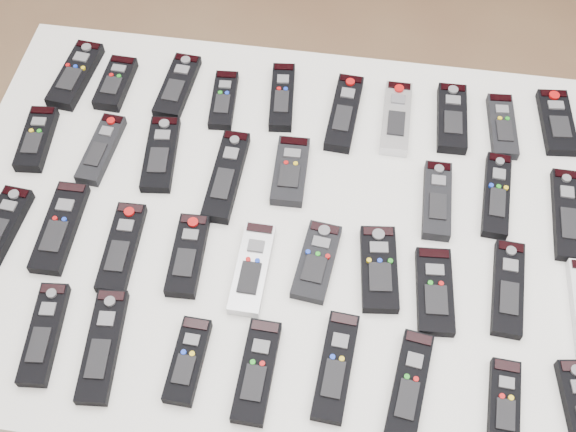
# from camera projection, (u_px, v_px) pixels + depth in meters

# --- Properties ---
(ground) EXTENTS (4.00, 4.00, 0.00)m
(ground) POSITION_uv_depth(u_px,v_px,m) (308.00, 330.00, 2.04)
(ground) COLOR #895E45
(ground) RESTS_ON ground
(table) EXTENTS (1.25, 0.88, 0.78)m
(table) POSITION_uv_depth(u_px,v_px,m) (288.00, 239.00, 1.36)
(table) COLOR white
(table) RESTS_ON ground
(remote_0) EXTENTS (0.07, 0.18, 0.02)m
(remote_0) POSITION_uv_depth(u_px,v_px,m) (76.00, 75.00, 1.50)
(remote_0) COLOR black
(remote_0) RESTS_ON table
(remote_1) EXTENTS (0.06, 0.14, 0.02)m
(remote_1) POSITION_uv_depth(u_px,v_px,m) (116.00, 83.00, 1.49)
(remote_1) COLOR black
(remote_1) RESTS_ON table
(remote_2) EXTENTS (0.07, 0.17, 0.02)m
(remote_2) POSITION_uv_depth(u_px,v_px,m) (177.00, 86.00, 1.49)
(remote_2) COLOR black
(remote_2) RESTS_ON table
(remote_3) EXTENTS (0.06, 0.15, 0.02)m
(remote_3) POSITION_uv_depth(u_px,v_px,m) (224.00, 100.00, 1.47)
(remote_3) COLOR black
(remote_3) RESTS_ON table
(remote_4) EXTENTS (0.06, 0.17, 0.02)m
(remote_4) POSITION_uv_depth(u_px,v_px,m) (282.00, 97.00, 1.47)
(remote_4) COLOR black
(remote_4) RESTS_ON table
(remote_5) EXTENTS (0.06, 0.19, 0.02)m
(remote_5) POSITION_uv_depth(u_px,v_px,m) (344.00, 113.00, 1.45)
(remote_5) COLOR black
(remote_5) RESTS_ON table
(remote_6) EXTENTS (0.05, 0.18, 0.02)m
(remote_6) POSITION_uv_depth(u_px,v_px,m) (396.00, 118.00, 1.44)
(remote_6) COLOR #B7B7BC
(remote_6) RESTS_ON table
(remote_7) EXTENTS (0.06, 0.17, 0.02)m
(remote_7) POSITION_uv_depth(u_px,v_px,m) (452.00, 118.00, 1.44)
(remote_7) COLOR black
(remote_7) RESTS_ON table
(remote_8) EXTENTS (0.06, 0.16, 0.02)m
(remote_8) POSITION_uv_depth(u_px,v_px,m) (502.00, 126.00, 1.43)
(remote_8) COLOR black
(remote_8) RESTS_ON table
(remote_9) EXTENTS (0.07, 0.16, 0.02)m
(remote_9) POSITION_uv_depth(u_px,v_px,m) (557.00, 122.00, 1.43)
(remote_9) COLOR black
(remote_9) RESTS_ON table
(remote_10) EXTENTS (0.07, 0.15, 0.02)m
(remote_10) POSITION_uv_depth(u_px,v_px,m) (37.00, 139.00, 1.41)
(remote_10) COLOR black
(remote_10) RESTS_ON table
(remote_11) EXTENTS (0.06, 0.16, 0.02)m
(remote_11) POSITION_uv_depth(u_px,v_px,m) (101.00, 149.00, 1.40)
(remote_11) COLOR black
(remote_11) RESTS_ON table
(remote_12) EXTENTS (0.08, 0.18, 0.02)m
(remote_12) POSITION_uv_depth(u_px,v_px,m) (161.00, 154.00, 1.39)
(remote_12) COLOR black
(remote_12) RESTS_ON table
(remote_13) EXTENTS (0.06, 0.20, 0.02)m
(remote_13) POSITION_uv_depth(u_px,v_px,m) (226.00, 176.00, 1.36)
(remote_13) COLOR black
(remote_13) RESTS_ON table
(remote_14) EXTENTS (0.07, 0.15, 0.02)m
(remote_14) POSITION_uv_depth(u_px,v_px,m) (290.00, 171.00, 1.37)
(remote_14) COLOR black
(remote_14) RESTS_ON table
(remote_15) EXTENTS (0.05, 0.16, 0.02)m
(remote_15) POSITION_uv_depth(u_px,v_px,m) (437.00, 200.00, 1.33)
(remote_15) COLOR black
(remote_15) RESTS_ON table
(remote_16) EXTENTS (0.06, 0.19, 0.02)m
(remote_16) POSITION_uv_depth(u_px,v_px,m) (497.00, 195.00, 1.34)
(remote_16) COLOR black
(remote_16) RESTS_ON table
(remote_17) EXTENTS (0.05, 0.19, 0.02)m
(remote_17) POSITION_uv_depth(u_px,v_px,m) (567.00, 214.00, 1.31)
(remote_17) COLOR black
(remote_17) RESTS_ON table
(remote_18) EXTENTS (0.07, 0.16, 0.02)m
(remote_18) POSITION_uv_depth(u_px,v_px,m) (3.00, 225.00, 1.30)
(remote_18) COLOR black
(remote_18) RESTS_ON table
(remote_19) EXTENTS (0.06, 0.19, 0.02)m
(remote_19) POSITION_uv_depth(u_px,v_px,m) (60.00, 227.00, 1.30)
(remote_19) COLOR black
(remote_19) RESTS_ON table
(remote_20) EXTENTS (0.06, 0.18, 0.02)m
(remote_20) POSITION_uv_depth(u_px,v_px,m) (122.00, 247.00, 1.27)
(remote_20) COLOR black
(remote_20) RESTS_ON table
(remote_21) EXTENTS (0.06, 0.16, 0.02)m
(remote_21) POSITION_uv_depth(u_px,v_px,m) (188.00, 255.00, 1.26)
(remote_21) COLOR black
(remote_21) RESTS_ON table
(remote_22) EXTENTS (0.06, 0.18, 0.02)m
(remote_22) POSITION_uv_depth(u_px,v_px,m) (252.00, 268.00, 1.25)
(remote_22) COLOR #B7B7BC
(remote_22) RESTS_ON table
(remote_23) EXTENTS (0.07, 0.16, 0.02)m
(remote_23) POSITION_uv_depth(u_px,v_px,m) (317.00, 261.00, 1.26)
(remote_23) COLOR black
(remote_23) RESTS_ON table
(remote_24) EXTENTS (0.08, 0.17, 0.02)m
(remote_24) POSITION_uv_depth(u_px,v_px,m) (379.00, 269.00, 1.25)
(remote_24) COLOR black
(remote_24) RESTS_ON table
(remote_25) EXTENTS (0.07, 0.16, 0.02)m
(remote_25) POSITION_uv_depth(u_px,v_px,m) (435.00, 291.00, 1.23)
(remote_25) COLOR black
(remote_25) RESTS_ON table
(remote_26) EXTENTS (0.06, 0.18, 0.02)m
(remote_26) POSITION_uv_depth(u_px,v_px,m) (508.00, 288.00, 1.23)
(remote_26) COLOR black
(remote_26) RESTS_ON table
(remote_29) EXTENTS (0.06, 0.18, 0.02)m
(remote_29) POSITION_uv_depth(u_px,v_px,m) (44.00, 334.00, 1.18)
(remote_29) COLOR black
(remote_29) RESTS_ON table
(remote_30) EXTENTS (0.07, 0.20, 0.02)m
(remote_30) POSITION_uv_depth(u_px,v_px,m) (103.00, 346.00, 1.17)
(remote_30) COLOR black
(remote_30) RESTS_ON table
(remote_31) EXTENTS (0.05, 0.14, 0.02)m
(remote_31) POSITION_uv_depth(u_px,v_px,m) (188.00, 361.00, 1.16)
(remote_31) COLOR black
(remote_31) RESTS_ON table
(remote_32) EXTENTS (0.06, 0.17, 0.02)m
(remote_32) POSITION_uv_depth(u_px,v_px,m) (257.00, 371.00, 1.15)
(remote_32) COLOR black
(remote_32) RESTS_ON table
(remote_33) EXTENTS (0.06, 0.18, 0.02)m
(remote_33) POSITION_uv_depth(u_px,v_px,m) (336.00, 366.00, 1.15)
(remote_33) COLOR black
(remote_33) RESTS_ON table
(remote_34) EXTENTS (0.07, 0.19, 0.02)m
(remote_34) POSITION_uv_depth(u_px,v_px,m) (409.00, 387.00, 1.13)
(remote_34) COLOR black
(remote_34) RESTS_ON table
(remote_35) EXTENTS (0.05, 0.14, 0.02)m
(remote_35) POSITION_uv_depth(u_px,v_px,m) (504.00, 404.00, 1.12)
(remote_35) COLOR black
(remote_35) RESTS_ON table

